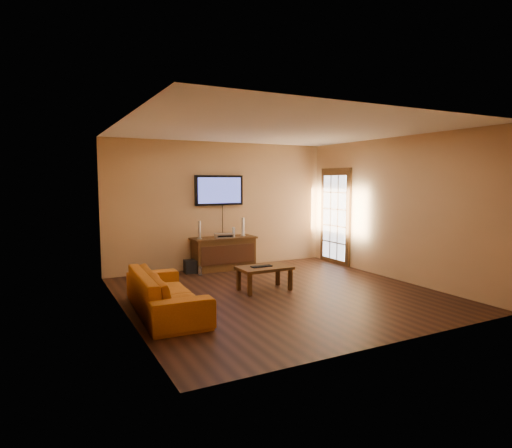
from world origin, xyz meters
TOP-DOWN VIEW (x-y plane):
  - ground_plane at (0.00, 0.00)m, footprint 5.00×5.00m
  - room_walls at (0.00, 0.62)m, footprint 5.00×5.00m
  - french_door at (2.46, 1.70)m, footprint 0.07×1.02m
  - media_console at (-0.06, 2.23)m, footprint 1.38×0.53m
  - television at (-0.06, 2.45)m, footprint 1.08×0.08m
  - coffee_table at (-0.12, 0.31)m, footprint 0.91×0.55m
  - sofa at (-1.97, -0.13)m, footprint 0.69×2.08m
  - speaker_left at (-0.61, 2.21)m, footprint 0.10×0.10m
  - speaker_right at (0.40, 2.24)m, footprint 0.11×0.11m
  - av_receiver at (-0.08, 2.18)m, footprint 0.41×0.33m
  - game_console at (0.15, 2.20)m, footprint 0.08×0.15m
  - subwoofer at (-0.80, 2.20)m, footprint 0.29×0.29m
  - bottle at (-0.73, 1.87)m, footprint 0.07×0.07m
  - keyboard at (-0.18, 0.31)m, footprint 0.36×0.14m

SIDE VIEW (x-z plane):
  - ground_plane at x=0.00m, z-range 0.00..0.00m
  - bottle at x=-0.73m, z-range -0.01..0.19m
  - subwoofer at x=-0.80m, z-range 0.00..0.27m
  - media_console at x=-0.06m, z-range 0.00..0.69m
  - coffee_table at x=-0.12m, z-range 0.15..0.56m
  - sofa at x=-1.97m, z-range 0.00..0.80m
  - keyboard at x=-0.18m, z-range 0.41..0.44m
  - av_receiver at x=-0.08m, z-range 0.69..0.78m
  - game_console at x=0.15m, z-range 0.69..0.89m
  - speaker_left at x=-0.61m, z-range 0.68..1.05m
  - speaker_right at x=0.40m, z-range 0.68..1.07m
  - french_door at x=2.46m, z-range -0.06..2.16m
  - television at x=-0.06m, z-range 1.35..1.99m
  - room_walls at x=0.00m, z-range -0.81..4.19m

